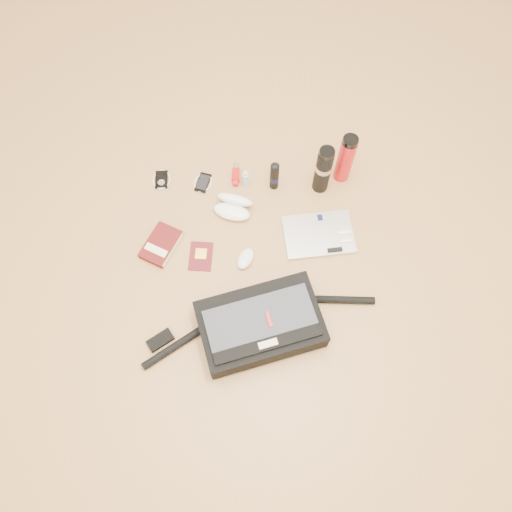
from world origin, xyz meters
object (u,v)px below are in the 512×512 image
at_px(book, 161,245).
at_px(thermos_black, 323,170).
at_px(thermos_red, 346,159).
at_px(messenger_bag, 260,325).
at_px(laptop, 319,235).

distance_m(book, thermos_black, 0.79).
bearing_deg(thermos_black, thermos_red, 33.14).
relative_size(messenger_bag, thermos_red, 3.35).
bearing_deg(laptop, messenger_bag, -128.58).
relative_size(thermos_black, thermos_red, 0.99).
xyz_separation_m(messenger_bag, book, (-0.46, 0.35, -0.05)).
distance_m(thermos_black, thermos_red, 0.12).
relative_size(messenger_bag, laptop, 2.78).
relative_size(messenger_bag, thermos_black, 3.38).
relative_size(messenger_bag, book, 4.28).
height_order(messenger_bag, thermos_black, thermos_black).
xyz_separation_m(messenger_bag, thermos_red, (0.35, 0.77, 0.08)).
xyz_separation_m(book, thermos_black, (0.70, 0.35, 0.12)).
bearing_deg(book, laptop, 30.37).
height_order(book, thermos_black, thermos_black).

